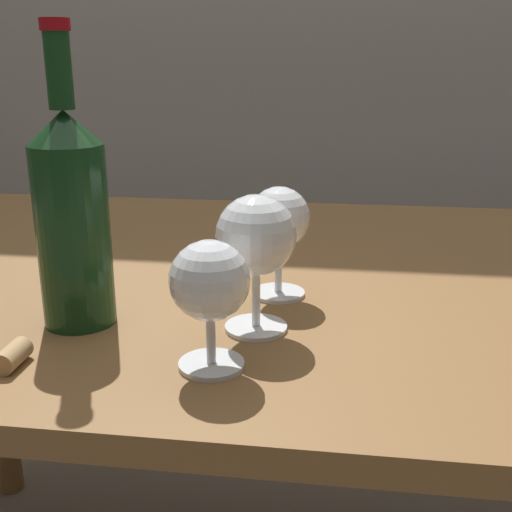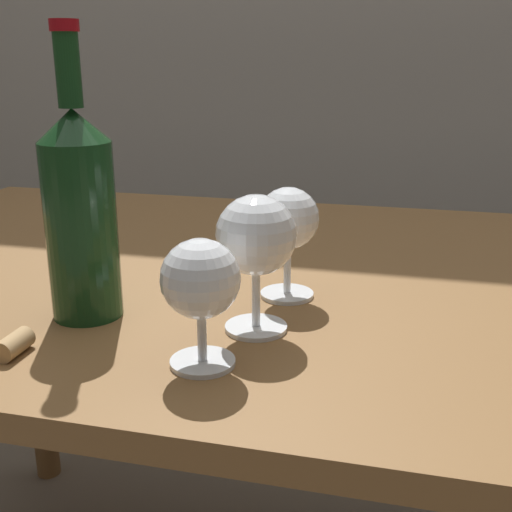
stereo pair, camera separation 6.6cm
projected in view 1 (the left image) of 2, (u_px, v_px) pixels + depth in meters
name	position (u px, v px, depth m)	size (l,w,h in m)	color
dining_table	(266.00, 323.00, 0.91)	(1.43, 0.84, 0.70)	brown
wine_glass_port	(210.00, 285.00, 0.58)	(0.08, 0.08, 0.13)	white
wine_glass_merlot	(256.00, 239.00, 0.66)	(0.08, 0.08, 0.15)	white
wine_glass_chardonnay	(279.00, 220.00, 0.76)	(0.07, 0.07, 0.14)	white
wine_bottle	(72.00, 215.00, 0.67)	(0.08, 0.08, 0.32)	#143819
cork	(13.00, 356.00, 0.61)	(0.02, 0.02, 0.04)	tan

